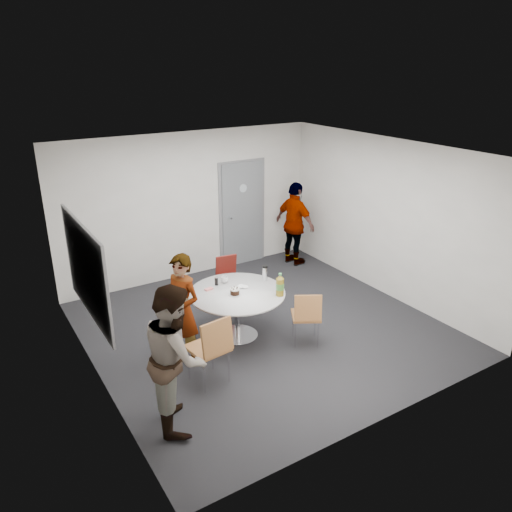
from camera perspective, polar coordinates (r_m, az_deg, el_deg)
floor at (r=7.78m, az=0.81°, el=-8.21°), size 5.00×5.00×0.00m
ceiling at (r=6.85m, az=0.93°, el=11.77°), size 5.00×5.00×0.00m
wall_back at (r=9.30m, az=-7.54°, el=5.71°), size 5.00×0.00×5.00m
wall_left at (r=6.32m, az=-18.61°, el=-3.12°), size 0.00×5.00×5.00m
wall_right at (r=8.75m, az=14.80°, el=4.14°), size 0.00×5.00×5.00m
wall_front at (r=5.47m, az=15.30°, el=-6.70°), size 5.00×0.00×5.00m
door at (r=9.86m, az=-1.59°, el=4.84°), size 1.02×0.17×2.12m
whiteboard at (r=6.46m, az=-18.82°, el=-1.60°), size 0.04×1.90×1.25m
table at (r=7.28m, az=-1.83°, el=-4.77°), size 1.40×1.40×1.07m
chair_near_left at (r=6.28m, az=-5.05°, el=-10.03°), size 0.51×0.54×0.95m
chair_near_right at (r=7.15m, az=5.83°, el=-6.55°), size 0.56×0.57×0.84m
chair_far at (r=8.41m, az=-3.17°, el=-2.15°), size 0.43×0.46×0.80m
person_main at (r=6.72m, az=-8.42°, el=-6.10°), size 0.55×0.66×1.55m
person_left at (r=5.62m, az=-9.18°, el=-11.25°), size 0.86×0.98×1.70m
person_right at (r=9.89m, az=4.47°, el=3.66°), size 0.57×1.03×1.67m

